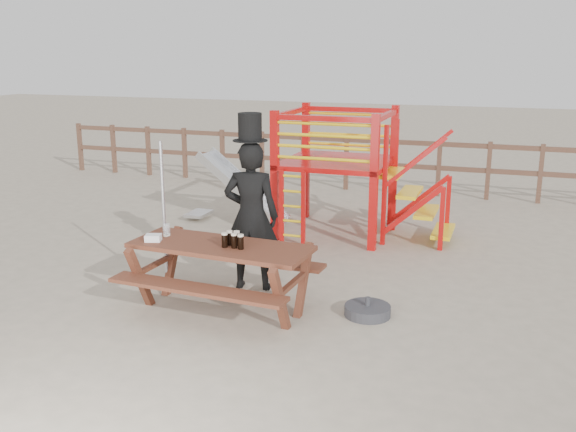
# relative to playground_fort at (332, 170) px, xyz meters

# --- Properties ---
(ground) EXTENTS (60.00, 60.00, 0.00)m
(ground) POSITION_rel_playground_fort_xyz_m (-0.12, -3.58, -1.07)
(ground) COLOR tan
(ground) RESTS_ON ground
(back_fence) EXTENTS (15.09, 0.09, 1.20)m
(back_fence) POSITION_rel_playground_fort_xyz_m (-0.12, 3.42, -0.34)
(back_fence) COLOR brown
(back_fence) RESTS_ON ground
(playground_fort) EXTENTS (4.71, 1.84, 2.10)m
(playground_fort) POSITION_rel_playground_fort_xyz_m (0.00, 0.00, 0.00)
(playground_fort) COLOR red
(playground_fort) RESTS_ON ground
(picnic_table) EXTENTS (2.20, 1.58, 0.82)m
(picnic_table) POSITION_rel_playground_fort_xyz_m (-0.30, -3.71, -0.55)
(picnic_table) COLOR brown
(picnic_table) RESTS_ON ground
(man_with_hat) EXTENTS (0.78, 0.59, 2.27)m
(man_with_hat) POSITION_rel_playground_fort_xyz_m (-0.25, -2.89, -0.06)
(man_with_hat) COLOR black
(man_with_hat) RESTS_ON ground
(metal_pole) EXTENTS (0.04, 0.04, 1.94)m
(metal_pole) POSITION_rel_playground_fort_xyz_m (-1.22, -3.40, -0.10)
(metal_pole) COLOR #B2B2B7
(metal_pole) RESTS_ON ground
(parasol_base) EXTENTS (0.54, 0.54, 0.23)m
(parasol_base) POSITION_rel_playground_fort_xyz_m (1.37, -3.29, -1.01)
(parasol_base) COLOR #313236
(parasol_base) RESTS_ON ground
(paper_bag) EXTENTS (0.21, 0.19, 0.08)m
(paper_bag) POSITION_rel_playground_fort_xyz_m (-1.10, -3.86, -0.21)
(paper_bag) COLOR white
(paper_bag) RESTS_ON picnic_table
(stout_pints) EXTENTS (0.27, 0.19, 0.17)m
(stout_pints) POSITION_rel_playground_fort_xyz_m (-0.12, -3.75, -0.16)
(stout_pints) COLOR black
(stout_pints) RESTS_ON picnic_table
(empty_glasses) EXTENTS (0.08, 0.09, 0.15)m
(empty_glasses) POSITION_rel_playground_fort_xyz_m (-1.06, -3.61, -0.18)
(empty_glasses) COLOR silver
(empty_glasses) RESTS_ON picnic_table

